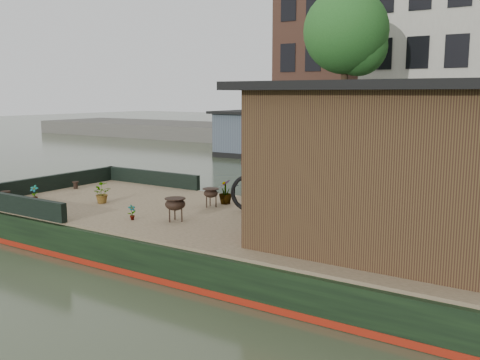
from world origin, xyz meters
The scene contains 18 objects.
ground centered at (0.00, 0.00, 0.00)m, with size 120.00×120.00×0.00m, color #2B3421.
houseboat_hull centered at (-1.33, 0.00, 0.27)m, with size 14.01×4.02×0.60m.
houseboat_deck centered at (0.00, 0.00, 0.62)m, with size 11.80×3.80×0.05m, color #957C5C.
bow_bulwark centered at (-5.07, 0.00, 0.82)m, with size 3.00×4.00×0.35m.
cabin centered at (2.19, 0.00, 1.88)m, with size 4.00×3.50×2.42m.
bicycle centered at (-0.10, 0.82, 1.21)m, with size 0.75×2.14×1.12m, color black.
potted_plant_a centered at (-5.08, -1.02, 0.83)m, with size 0.19×0.13×0.35m, color brown.
potted_plant_c centered at (-3.79, -0.36, 0.86)m, with size 0.37×0.32×0.41m, color #A1332E.
potted_plant_d centered at (-1.59, 1.01, 0.90)m, with size 0.28×0.28×0.50m, color #9D602A.
potted_plant_e centered at (-2.17, -1.10, 0.79)m, with size 0.15×0.10×0.28m, color #A75B31.
brazier_front centered at (-1.45, -0.74, 0.86)m, with size 0.39×0.39×0.42m, color black, non-canonical shape.
brazier_rear centered at (-1.66, 0.60, 0.84)m, with size 0.35×0.35×0.38m, color black, non-canonical shape.
bollard_port centered at (-5.60, 0.48, 0.74)m, with size 0.15×0.15×0.17m, color black.
bollard_stbd centered at (-5.60, -1.35, 0.76)m, with size 0.19×0.19×0.22m, color black.
dinghy centered at (-4.29, 11.25, 0.29)m, with size 1.99×2.78×0.58m, color black.
far_houseboat centered at (0.00, 14.00, 0.97)m, with size 20.40×4.40×2.11m.
quay centered at (0.00, 20.50, 0.45)m, with size 60.00×6.00×0.90m, color #47443F.
tree_left centered at (-6.36, 19.07, 5.89)m, with size 4.40×4.40×7.40m.
Camera 1 is at (4.62, -7.87, 2.90)m, focal length 40.00 mm.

